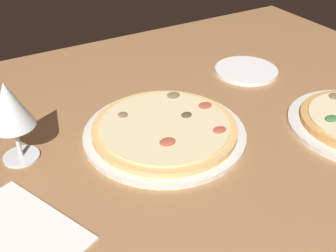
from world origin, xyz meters
The scene contains 5 objects.
dining_table centered at (0.00, 0.00, 2.00)cm, with size 150.00×110.00×4.00cm, color #996B42.
pizza_main centered at (0.06, -2.84, 5.21)cm, with size 32.12×32.12×3.32cm.
wine_glass_near centered at (26.34, -9.81, 14.75)cm, with size 7.84×7.84×15.44cm.
side_plate centered at (-31.91, -16.81, 4.45)cm, with size 15.92×15.92×0.90cm, color white.
paper_menu centered at (31.14, 8.30, 4.15)cm, with size 12.72×20.61×0.30cm, color white.
Camera 1 is at (32.49, 54.82, 50.58)cm, focal length 43.57 mm.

